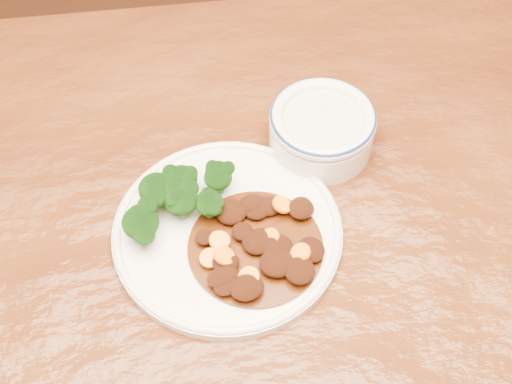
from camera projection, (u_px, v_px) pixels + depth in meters
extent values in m
cube|color=#572C0F|center=(256.00, 278.00, 0.79)|extent=(1.60, 1.07, 0.04)
cylinder|color=white|center=(228.00, 233.00, 0.79)|extent=(0.26, 0.26, 0.01)
torus|color=white|center=(227.00, 230.00, 0.79)|extent=(0.25, 0.25, 0.01)
cylinder|color=#648A47|center=(183.00, 210.00, 0.79)|extent=(0.01, 0.01, 0.02)
ellipsoid|color=black|center=(181.00, 200.00, 0.78)|extent=(0.04, 0.04, 0.03)
cylinder|color=#648A47|center=(210.00, 212.00, 0.79)|extent=(0.01, 0.01, 0.02)
ellipsoid|color=black|center=(209.00, 203.00, 0.78)|extent=(0.03, 0.03, 0.03)
cylinder|color=#648A47|center=(143.00, 233.00, 0.78)|extent=(0.01, 0.01, 0.02)
ellipsoid|color=black|center=(141.00, 222.00, 0.76)|extent=(0.04, 0.04, 0.03)
cylinder|color=#648A47|center=(219.00, 187.00, 0.81)|extent=(0.01, 0.01, 0.02)
ellipsoid|color=black|center=(218.00, 178.00, 0.80)|extent=(0.03, 0.03, 0.03)
cylinder|color=#648A47|center=(159.00, 200.00, 0.80)|extent=(0.01, 0.01, 0.02)
ellipsoid|color=black|center=(157.00, 189.00, 0.78)|extent=(0.04, 0.04, 0.03)
cylinder|color=#648A47|center=(183.00, 190.00, 0.81)|extent=(0.01, 0.01, 0.02)
ellipsoid|color=black|center=(181.00, 180.00, 0.79)|extent=(0.04, 0.04, 0.03)
cylinder|color=#3F1906|center=(256.00, 247.00, 0.77)|extent=(0.15, 0.15, 0.00)
ellipsoid|color=black|center=(225.00, 262.00, 0.75)|extent=(0.02, 0.02, 0.01)
ellipsoid|color=black|center=(300.00, 271.00, 0.74)|extent=(0.03, 0.03, 0.02)
ellipsoid|color=black|center=(242.00, 232.00, 0.77)|extent=(0.02, 0.02, 0.01)
ellipsoid|color=black|center=(231.00, 212.00, 0.79)|extent=(0.03, 0.03, 0.02)
ellipsoid|color=black|center=(256.00, 207.00, 0.79)|extent=(0.03, 0.03, 0.02)
ellipsoid|color=black|center=(247.00, 287.00, 0.73)|extent=(0.04, 0.03, 0.02)
ellipsoid|color=black|center=(301.00, 209.00, 0.79)|extent=(0.03, 0.03, 0.01)
ellipsoid|color=black|center=(288.00, 258.00, 0.75)|extent=(0.02, 0.02, 0.01)
ellipsoid|color=black|center=(205.00, 237.00, 0.77)|extent=(0.02, 0.02, 0.01)
ellipsoid|color=black|center=(257.00, 242.00, 0.77)|extent=(0.03, 0.03, 0.02)
ellipsoid|color=black|center=(221.00, 278.00, 0.74)|extent=(0.03, 0.02, 0.01)
ellipsoid|color=black|center=(301.00, 205.00, 0.79)|extent=(0.02, 0.02, 0.01)
ellipsoid|color=black|center=(261.00, 239.00, 0.77)|extent=(0.03, 0.03, 0.01)
ellipsoid|color=black|center=(232.00, 212.00, 0.79)|extent=(0.03, 0.03, 0.02)
ellipsoid|color=black|center=(225.00, 287.00, 0.73)|extent=(0.02, 0.02, 0.01)
ellipsoid|color=black|center=(226.00, 263.00, 0.75)|extent=(0.03, 0.03, 0.01)
ellipsoid|color=black|center=(277.00, 263.00, 0.75)|extent=(0.04, 0.04, 0.02)
ellipsoid|color=black|center=(224.00, 277.00, 0.74)|extent=(0.03, 0.03, 0.02)
ellipsoid|color=black|center=(252.00, 204.00, 0.79)|extent=(0.03, 0.03, 0.01)
ellipsoid|color=black|center=(278.00, 247.00, 0.76)|extent=(0.03, 0.03, 0.02)
ellipsoid|color=black|center=(268.00, 206.00, 0.79)|extent=(0.03, 0.03, 0.02)
ellipsoid|color=black|center=(311.00, 250.00, 0.76)|extent=(0.03, 0.03, 0.01)
cylinder|color=orange|center=(210.00, 258.00, 0.75)|extent=(0.03, 0.03, 0.01)
cylinder|color=orange|center=(270.00, 238.00, 0.76)|extent=(0.03, 0.03, 0.02)
cylinder|color=orange|center=(220.00, 241.00, 0.76)|extent=(0.03, 0.03, 0.01)
cylinder|color=orange|center=(282.00, 204.00, 0.79)|extent=(0.03, 0.03, 0.02)
cylinder|color=orange|center=(300.00, 253.00, 0.75)|extent=(0.03, 0.03, 0.02)
cylinder|color=orange|center=(249.00, 277.00, 0.73)|extent=(0.03, 0.03, 0.01)
cylinder|color=orange|center=(224.00, 256.00, 0.74)|extent=(0.03, 0.03, 0.02)
cylinder|color=silver|center=(321.00, 134.00, 0.86)|extent=(0.13, 0.13, 0.04)
cylinder|color=beige|center=(323.00, 121.00, 0.84)|extent=(0.10, 0.10, 0.01)
torus|color=silver|center=(323.00, 118.00, 0.83)|extent=(0.13, 0.13, 0.02)
torus|color=navy|center=(323.00, 116.00, 0.83)|extent=(0.12, 0.12, 0.01)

